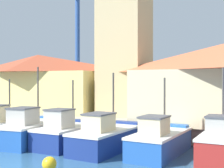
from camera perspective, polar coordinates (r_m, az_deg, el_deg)
ground_plane at (r=14.57m, az=-16.95°, el=-14.21°), size 300.00×300.00×0.00m
quay_wharf at (r=39.32m, az=11.44°, el=-4.15°), size 120.00×40.00×1.02m
fishing_boat_left_outer at (r=21.10m, az=-19.30°, el=-7.50°), size 2.32×4.74×3.82m
fishing_boat_left_inner at (r=19.29m, az=-14.50°, el=-8.22°), size 2.62×5.25×4.57m
fishing_boat_mid_left at (r=18.01m, az=-8.25°, el=-8.91°), size 2.18×4.42×3.77m
fishing_boat_center at (r=16.81m, az=-0.95°, el=-9.66°), size 2.35×5.25×4.16m
fishing_boat_mid_right at (r=16.05m, az=8.77°, el=-10.20°), size 2.21×4.92×3.88m
fishing_boat_right_inner at (r=15.70m, az=19.35°, el=-10.28°), size 1.93×4.17×4.36m
clock_tower at (r=24.94m, az=2.33°, el=13.05°), size 3.99×3.99×17.07m
warehouse_left at (r=29.01m, az=-13.38°, el=0.33°), size 13.06×5.67×5.08m
port_crane_near at (r=38.95m, az=-5.96°, el=6.67°), size 3.87×9.33×19.48m
mooring_buoy at (r=13.46m, az=-11.39°, el=-14.13°), size 0.60×0.60×0.60m
dock_worker_near_tower at (r=19.97m, az=8.45°, el=-4.76°), size 0.34×0.22×1.62m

